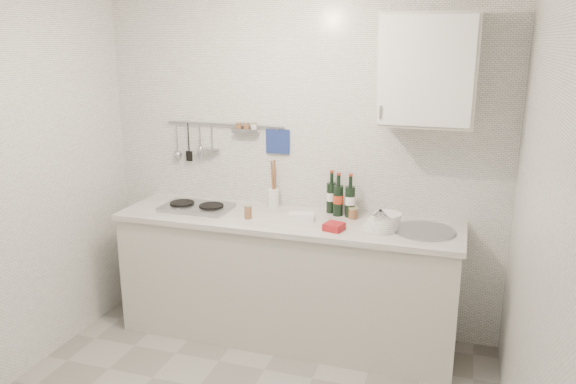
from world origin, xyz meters
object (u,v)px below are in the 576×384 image
(utensil_crock, at_px, (273,195))
(plate_stack_hob, at_px, (199,205))
(wall_cabinet, at_px, (428,70))
(wine_bottles, at_px, (340,194))
(plate_stack_sink, at_px, (383,222))

(utensil_crock, bearing_deg, plate_stack_hob, -163.06)
(wall_cabinet, xyz_separation_m, utensil_crock, (-1.08, 0.12, -0.94))
(wall_cabinet, xyz_separation_m, wine_bottles, (-0.56, 0.07, -0.87))
(plate_stack_hob, height_order, plate_stack_sink, plate_stack_sink)
(wall_cabinet, relative_size, plate_stack_sink, 2.74)
(plate_stack_hob, xyz_separation_m, utensil_crock, (0.54, 0.16, 0.07))
(wine_bottles, height_order, utensil_crock, utensil_crock)
(plate_stack_sink, bearing_deg, wall_cabinet, 36.00)
(wall_cabinet, distance_m, wine_bottles, 1.04)
(utensil_crock, bearing_deg, wall_cabinet, -6.39)
(plate_stack_sink, distance_m, utensil_crock, 0.91)
(plate_stack_hob, distance_m, utensil_crock, 0.57)
(plate_stack_hob, bearing_deg, wine_bottles, 6.17)
(wall_cabinet, height_order, plate_stack_sink, wall_cabinet)
(plate_stack_hob, distance_m, wine_bottles, 1.07)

